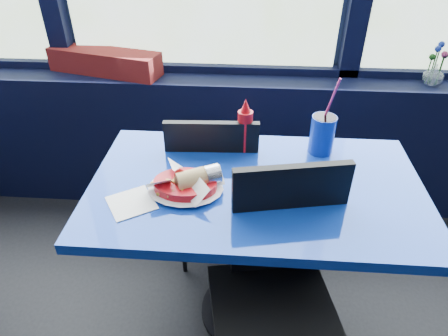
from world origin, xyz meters
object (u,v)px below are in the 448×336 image
ketchup_bottle (245,128)px  soda_cup (322,134)px  near_table (254,221)px  planter_box (105,62)px  flower_vase (434,72)px  chair_near_front (279,277)px  chair_near_back (216,182)px  food_basket (187,184)px

ketchup_bottle → soda_cup: size_ratio=0.68×
near_table → planter_box: planter_box is taller
flower_vase → soda_cup: soda_cup is taller
soda_cup → chair_near_front: bearing=-109.4°
chair_near_front → chair_near_back: bearing=104.5°
near_table → food_basket: 0.33m
planter_box → ketchup_bottle: (0.78, -0.65, -0.01)m
soda_cup → planter_box: bearing=149.1°
flower_vase → chair_near_back: bearing=-153.4°
chair_near_back → flower_vase: (1.07, 0.53, 0.36)m
chair_near_back → flower_vase: bearing=-156.3°
near_table → planter_box: size_ratio=1.94×
food_basket → ketchup_bottle: size_ratio=1.10×
ketchup_bottle → soda_cup: soda_cup is taller
chair_near_front → near_table: bearing=100.2°
chair_near_back → planter_box: 0.93m
chair_near_front → food_basket: size_ratio=3.71×
chair_near_front → ketchup_bottle: bearing=95.7°
planter_box → food_basket: 1.12m
near_table → planter_box: (-0.83, 0.89, 0.29)m
ketchup_bottle → chair_near_front: bearing=-73.0°
food_basket → ketchup_bottle: 0.36m
planter_box → food_basket: (0.59, -0.95, -0.08)m
chair_near_back → food_basket: (-0.07, -0.38, 0.28)m
flower_vase → food_basket: (-1.13, -0.92, -0.08)m
near_table → chair_near_back: (-0.18, 0.32, -0.06)m
chair_near_back → ketchup_bottle: bearing=141.5°
flower_vase → food_basket: flower_vase is taller
planter_box → ketchup_bottle: size_ratio=2.76×
chair_near_front → flower_vase: bearing=42.3°
flower_vase → ketchup_bottle: bearing=-146.5°
near_table → chair_near_front: (0.09, -0.23, -0.04)m
chair_near_back → near_table: bearing=115.8°
planter_box → near_table: bearing=-32.3°
food_basket → planter_box: bearing=119.2°
planter_box → soda_cup: bearing=-16.3°
soda_cup → food_basket: bearing=-149.1°
chair_near_front → chair_near_back: chair_near_front is taller
planter_box → soda_cup: 1.26m
chair_near_front → chair_near_back: size_ratio=1.04×
chair_near_front → planter_box: 1.48m
near_table → flower_vase: flower_vase is taller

